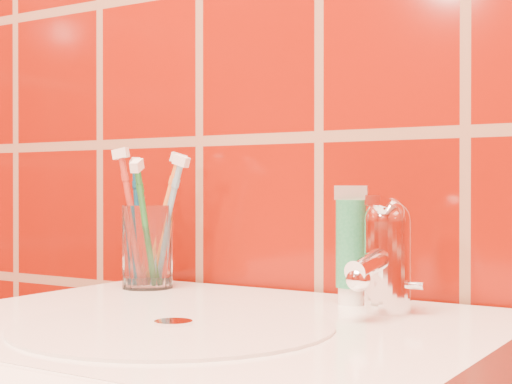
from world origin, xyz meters
The scene contains 8 objects.
glass_tumbler centered at (-0.20, 1.11, 0.90)m, with size 0.07×0.07×0.11m, color white.
toothpaste_tube centered at (0.08, 1.12, 0.91)m, with size 0.04×0.03×0.13m.
faucet centered at (0.14, 1.09, 0.91)m, with size 0.05×0.11×0.12m.
toothbrush_0 centered at (-0.21, 1.10, 0.94)m, with size 0.06×0.03×0.19m, color #A43023, non-canonical shape.
toothbrush_1 centered at (-0.20, 1.13, 0.94)m, with size 0.05×0.06×0.18m, color orange, non-canonical shape.
toothbrush_2 centered at (-0.18, 1.12, 0.93)m, with size 0.07×0.03×0.18m, color #6AA1BD, non-canonical shape.
toothbrush_3 centered at (-0.22, 1.12, 0.93)m, with size 0.05×0.05×0.17m, color navy, non-canonical shape.
toothbrush_4 centered at (-0.18, 1.09, 0.93)m, with size 0.04×0.08×0.17m, color #1E722E, non-canonical shape.
Camera 1 is at (0.45, 0.34, 0.98)m, focal length 55.00 mm.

